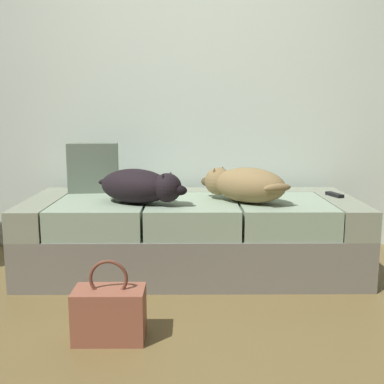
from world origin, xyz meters
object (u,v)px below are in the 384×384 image
(dog_dark, at_px, (141,186))
(tv_remote, at_px, (334,195))
(dog_tan, at_px, (244,184))
(handbag, at_px, (110,313))
(couch, at_px, (192,234))
(throw_pillow, at_px, (93,168))

(dog_dark, bearing_deg, tv_remote, 10.79)
(dog_tan, relative_size, handbag, 1.52)
(couch, xyz_separation_m, dog_dark, (-0.31, -0.17, 0.35))
(couch, xyz_separation_m, dog_tan, (0.32, -0.12, 0.35))
(handbag, bearing_deg, couch, 68.42)
(handbag, bearing_deg, throw_pillow, 104.00)
(couch, relative_size, dog_tan, 3.67)
(dog_dark, distance_m, tv_remote, 1.28)
(dog_dark, distance_m, handbag, 0.91)
(dog_dark, distance_m, dog_tan, 0.63)
(dog_dark, relative_size, dog_tan, 1.03)
(couch, xyz_separation_m, handbag, (-0.38, -0.96, -0.11))
(couch, distance_m, dog_tan, 0.49)
(dog_tan, bearing_deg, handbag, -129.79)
(handbag, bearing_deg, tv_remote, 37.82)
(dog_dark, height_order, handbag, dog_dark)
(couch, xyz_separation_m, throw_pillow, (-0.68, 0.24, 0.41))
(dog_dark, bearing_deg, throw_pillow, 131.72)
(dog_dark, xyz_separation_m, dog_tan, (0.63, 0.05, 0.00))
(tv_remote, distance_m, throw_pillow, 1.64)
(tv_remote, height_order, handbag, tv_remote)
(dog_tan, height_order, throw_pillow, throw_pillow)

